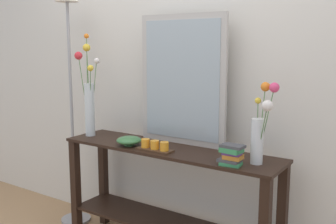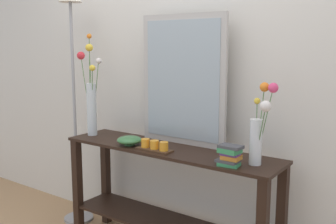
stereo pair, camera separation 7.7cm
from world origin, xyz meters
name	(u,v)px [view 2 (the right image)]	position (x,y,z in m)	size (l,w,h in m)	color
wall_back	(194,58)	(0.00, 0.31, 1.35)	(6.40, 0.08, 2.70)	silver
console_table	(168,189)	(0.00, 0.00, 0.48)	(1.53, 0.37, 0.77)	black
mirror_leaning	(183,80)	(0.01, 0.16, 1.21)	(0.65, 0.03, 0.87)	#B7B2AD
tall_vase_left	(91,96)	(-0.70, -0.01, 1.06)	(0.22, 0.19, 0.75)	silver
vase_right	(259,127)	(0.63, 0.00, 0.98)	(0.15, 0.17, 0.46)	silver
candle_tray	(154,146)	(-0.03, -0.11, 0.80)	(0.24, 0.09, 0.07)	#472D1C
decorative_bowl	(129,140)	(-0.26, -0.09, 0.80)	(0.17, 0.17, 0.06)	#38703D
book_stack	(230,155)	(0.51, -0.12, 0.83)	(0.14, 0.10, 0.12)	#388E56
floor_lamp	(73,68)	(-0.95, 0.05, 1.26)	(0.24, 0.24, 1.86)	#9E9EA3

